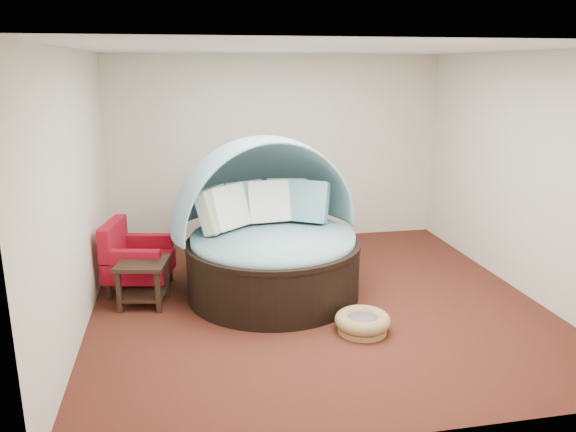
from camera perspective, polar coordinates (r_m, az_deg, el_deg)
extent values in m
plane|color=#4E1E16|center=(6.57, 2.80, -8.61)|extent=(5.00, 5.00, 0.00)
plane|color=beige|center=(8.55, -1.07, 6.76)|extent=(5.00, 0.00, 5.00)
plane|color=beige|center=(3.84, 11.94, -4.02)|extent=(5.00, 0.00, 5.00)
plane|color=beige|center=(6.06, -20.68, 2.31)|extent=(0.00, 5.00, 5.00)
plane|color=beige|center=(7.16, 22.84, 3.94)|extent=(0.00, 5.00, 5.00)
plane|color=white|center=(6.02, 3.15, 16.61)|extent=(5.00, 5.00, 0.00)
cylinder|color=black|center=(6.63, -1.50, -5.50)|extent=(2.44, 2.44, 0.61)
cylinder|color=black|center=(6.52, -1.52, -2.79)|extent=(2.46, 2.46, 0.06)
cylinder|color=#7CACB1|center=(6.51, -1.52, -2.41)|extent=(2.30, 2.30, 0.13)
cube|color=#3E6C56|center=(6.54, -7.48, 0.61)|extent=(0.52, 0.59, 0.54)
cube|color=white|center=(6.64, -6.12, 0.87)|extent=(0.58, 0.56, 0.54)
cube|color=#619DA9|center=(6.86, -4.47, 1.36)|extent=(0.59, 0.47, 0.54)
cube|color=white|center=(6.89, -2.01, 1.47)|extent=(0.54, 0.34, 0.54)
cube|color=#3E6C56|center=(7.00, -0.08, 1.70)|extent=(0.57, 0.40, 0.54)
cube|color=#619DA9|center=(6.90, 1.97, 1.49)|extent=(0.59, 0.51, 0.54)
cylinder|color=olive|center=(5.90, 7.55, -11.31)|extent=(0.66, 0.66, 0.06)
torus|color=olive|center=(5.86, 7.58, -10.46)|extent=(0.75, 0.75, 0.14)
cylinder|color=slate|center=(5.86, 7.58, -10.63)|extent=(0.44, 0.44, 0.09)
cylinder|color=black|center=(6.91, -17.72, -7.31)|extent=(0.08, 0.08, 0.17)
cylinder|color=black|center=(7.43, -16.30, -5.63)|extent=(0.08, 0.08, 0.17)
cylinder|color=black|center=(6.75, -12.99, -7.52)|extent=(0.08, 0.08, 0.17)
cylinder|color=black|center=(7.28, -11.89, -5.77)|extent=(0.08, 0.08, 0.17)
cube|color=maroon|center=(7.01, -14.84, -4.90)|extent=(0.87, 0.87, 0.25)
cube|color=maroon|center=(6.99, -17.33, -2.21)|extent=(0.29, 0.74, 0.43)
cube|color=maroon|center=(6.65, -15.28, -4.09)|extent=(0.59, 0.24, 0.17)
cube|color=maroon|center=(7.21, -13.92, -2.48)|extent=(0.59, 0.24, 0.17)
cube|color=black|center=(6.50, -14.59, -4.68)|extent=(0.63, 0.63, 0.04)
cube|color=black|center=(6.63, -14.38, -7.66)|extent=(0.56, 0.56, 0.03)
cube|color=black|center=(6.45, -16.78, -7.43)|extent=(0.06, 0.06, 0.47)
cube|color=black|center=(6.84, -15.76, -6.07)|extent=(0.06, 0.06, 0.47)
cube|color=black|center=(6.34, -13.02, -7.56)|extent=(0.06, 0.06, 0.47)
cube|color=black|center=(6.73, -12.22, -6.17)|extent=(0.06, 0.06, 0.47)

